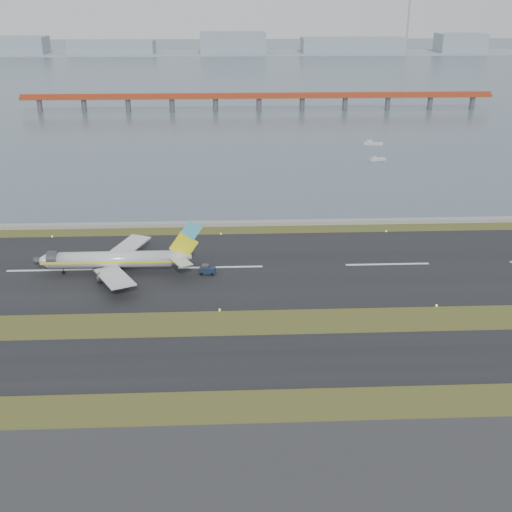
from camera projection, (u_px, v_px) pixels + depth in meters
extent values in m
plane|color=#3B4619|center=(219.00, 329.00, 124.23)|extent=(1000.00, 1000.00, 0.00)
cube|color=black|center=(219.00, 361.00, 113.12)|extent=(1000.00, 18.00, 0.10)
cube|color=black|center=(220.00, 267.00, 151.95)|extent=(1000.00, 45.00, 0.10)
cube|color=gray|center=(221.00, 224.00, 179.50)|extent=(1000.00, 2.50, 1.00)
cube|color=#485767|center=(224.00, 69.00, 549.43)|extent=(1400.00, 800.00, 1.30)
cube|color=#A0391B|center=(259.00, 97.00, 353.31)|extent=(260.00, 5.00, 1.60)
cube|color=#A0391B|center=(259.00, 94.00, 352.74)|extent=(260.00, 0.40, 1.40)
cylinder|color=#4C4C51|center=(84.00, 106.00, 351.03)|extent=(2.80, 2.80, 7.00)
cylinder|color=#4C4C51|center=(259.00, 105.00, 355.01)|extent=(2.80, 2.80, 7.00)
cylinder|color=#4C4C51|center=(430.00, 104.00, 359.00)|extent=(2.80, 2.80, 7.00)
cube|color=#8A98A3|center=(224.00, 53.00, 697.33)|extent=(1400.00, 80.00, 1.00)
cube|color=#8A98A3|center=(18.00, 45.00, 684.78)|extent=(60.00, 35.00, 18.00)
cube|color=#8A98A3|center=(112.00, 47.00, 689.69)|extent=(90.00, 35.00, 14.00)
cube|color=#8A98A3|center=(233.00, 43.00, 693.57)|extent=(70.00, 35.00, 22.00)
cube|color=#8A98A3|center=(352.00, 45.00, 700.11)|extent=(110.00, 35.00, 16.00)
cube|color=#8A98A3|center=(460.00, 43.00, 704.33)|extent=(50.00, 35.00, 20.00)
cylinder|color=#8A98A3|center=(408.00, 24.00, 694.26)|extent=(1.80, 1.80, 60.00)
cylinder|color=silver|center=(110.00, 260.00, 147.46)|extent=(28.00, 3.80, 3.80)
cone|color=silver|center=(42.00, 261.00, 146.81)|extent=(3.20, 3.80, 3.80)
cone|color=silver|center=(181.00, 257.00, 148.02)|extent=(5.00, 3.80, 3.80)
cube|color=#FDF41A|center=(109.00, 263.00, 145.69)|extent=(31.00, 0.06, 0.45)
cube|color=#FDF41A|center=(112.00, 256.00, 149.24)|extent=(31.00, 0.06, 0.45)
cube|color=silver|center=(114.00, 277.00, 139.96)|extent=(11.31, 15.89, 1.66)
cube|color=silver|center=(126.00, 249.00, 155.68)|extent=(11.31, 15.89, 1.66)
cylinder|color=#36373B|center=(109.00, 278.00, 142.66)|extent=(4.20, 2.10, 2.10)
cylinder|color=#36373B|center=(117.00, 257.00, 153.75)|extent=(4.20, 2.10, 2.10)
cube|color=#FDF41A|center=(184.00, 245.00, 146.95)|extent=(6.80, 0.35, 6.85)
cube|color=#4FBEE1|center=(191.00, 230.00, 145.63)|extent=(4.85, 0.37, 4.90)
cube|color=silver|center=(181.00, 261.00, 144.33)|extent=(5.64, 6.80, 0.22)
cube|color=silver|center=(183.00, 249.00, 151.36)|extent=(5.64, 6.80, 0.22)
cylinder|color=black|center=(64.00, 273.00, 148.16)|extent=(0.80, 0.28, 0.80)
cylinder|color=black|center=(116.00, 276.00, 146.06)|extent=(1.00, 0.38, 1.00)
cylinder|color=black|center=(120.00, 266.00, 151.23)|extent=(1.00, 0.38, 1.00)
cube|color=#142139|center=(207.00, 270.00, 147.99)|extent=(3.84, 2.47, 1.35)
cube|color=#36373B|center=(205.00, 267.00, 147.69)|extent=(1.78, 1.88, 0.79)
cylinder|color=black|center=(202.00, 274.00, 147.49)|extent=(0.83, 0.43, 0.79)
cylinder|color=black|center=(203.00, 271.00, 149.16)|extent=(0.83, 0.43, 0.79)
cylinder|color=black|center=(212.00, 274.00, 147.31)|extent=(0.83, 0.43, 0.79)
cylinder|color=black|center=(213.00, 271.00, 148.97)|extent=(0.83, 0.43, 0.79)
cube|color=silver|center=(377.00, 160.00, 249.33)|extent=(7.03, 3.95, 0.86)
cube|color=silver|center=(374.00, 158.00, 248.60)|extent=(2.28, 2.02, 0.86)
cube|color=silver|center=(373.00, 144.00, 275.26)|extent=(8.36, 3.90, 1.03)
cube|color=silver|center=(370.00, 141.00, 275.12)|extent=(2.59, 2.21, 1.03)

